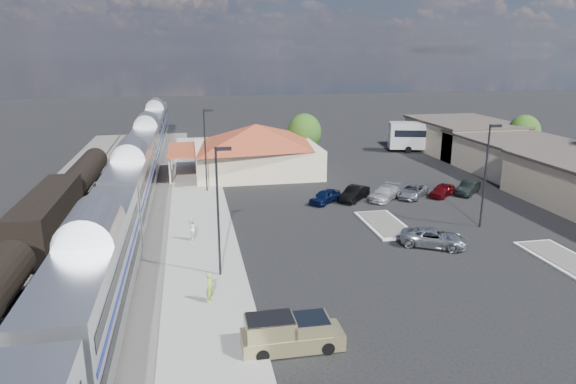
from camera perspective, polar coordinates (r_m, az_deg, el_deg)
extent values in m
plane|color=black|center=(43.16, 6.72, -4.87)|extent=(280.00, 280.00, 0.00)
cube|color=#4C4944|center=(49.52, -20.24, -2.99)|extent=(16.00, 100.00, 0.12)
cube|color=gray|center=(46.89, -9.70, -3.20)|extent=(5.50, 92.00, 0.18)
cube|color=silver|center=(30.27, -20.55, -8.67)|extent=(3.00, 20.00, 5.00)
cube|color=black|center=(31.45, -20.07, -13.26)|extent=(2.20, 16.00, 0.60)
cube|color=silver|center=(50.04, -16.86, 1.07)|extent=(3.00, 20.00, 5.00)
cube|color=black|center=(50.77, -16.62, -1.94)|extent=(2.20, 16.00, 0.60)
cube|color=silver|center=(70.53, -15.29, 5.23)|extent=(3.00, 20.00, 5.00)
cube|color=black|center=(71.05, -15.13, 3.05)|extent=(2.20, 16.00, 0.60)
cube|color=silver|center=(91.25, -14.42, 7.51)|extent=(3.00, 20.00, 5.00)
cube|color=black|center=(91.65, -14.31, 5.81)|extent=(2.20, 16.00, 0.60)
cube|color=black|center=(45.22, -25.11, -2.38)|extent=(2.80, 14.00, 3.60)
cube|color=black|center=(45.79, -24.84, -4.64)|extent=(2.20, 12.00, 0.60)
cylinder|color=black|center=(60.36, -21.62, 2.10)|extent=(2.80, 14.00, 2.80)
cube|color=black|center=(60.77, -21.45, 0.45)|extent=(2.20, 12.00, 0.60)
cube|color=beige|center=(64.36, -3.54, 3.67)|extent=(15.00, 12.00, 3.60)
pyramid|color=maroon|center=(63.80, -3.59, 6.40)|extent=(15.30, 12.24, 2.60)
cube|color=maroon|center=(63.56, -11.75, 4.61)|extent=(3.20, 9.60, 0.25)
cube|color=#C6B28C|center=(70.76, 24.32, 3.57)|extent=(12.00, 18.00, 4.00)
cube|color=#3F3833|center=(70.40, 24.51, 5.28)|extent=(12.40, 18.40, 0.30)
cube|color=#C6B28C|center=(82.33, 18.81, 5.79)|extent=(12.00, 16.00, 4.50)
cube|color=#3F3833|center=(81.99, 18.96, 7.44)|extent=(12.40, 16.40, 0.30)
cube|color=silver|center=(46.21, 10.72, -3.55)|extent=(3.30, 7.50, 0.15)
cube|color=#4C4944|center=(46.18, 10.73, -3.45)|extent=(2.70, 6.90, 0.10)
cube|color=silver|center=(43.10, 28.31, -6.62)|extent=(3.30, 7.50, 0.15)
cube|color=#4C4944|center=(43.07, 28.32, -6.52)|extent=(2.70, 6.90, 0.10)
cylinder|color=black|center=(34.15, -7.78, -2.44)|extent=(0.16, 0.16, 9.00)
cube|color=black|center=(33.11, -7.18, 4.78)|extent=(1.00, 0.25, 0.22)
cylinder|color=black|center=(55.49, -9.17, 4.45)|extent=(0.16, 0.16, 9.00)
cube|color=black|center=(54.86, -8.84, 8.93)|extent=(1.00, 0.25, 0.22)
cylinder|color=black|center=(46.86, 21.04, 1.57)|extent=(0.16, 0.16, 9.00)
cube|color=black|center=(46.35, 22.09, 6.82)|extent=(1.00, 0.25, 0.22)
cylinder|color=#382314|center=(80.73, 24.55, 4.34)|extent=(0.30, 0.30, 2.55)
ellipsoid|color=#1D3F12|center=(80.35, 24.75, 6.08)|extent=(4.41, 4.41, 4.87)
cylinder|color=#382314|center=(71.54, 1.81, 4.53)|extent=(0.30, 0.30, 2.73)
ellipsoid|color=#1D3F12|center=(71.08, 1.83, 6.65)|extent=(4.71, 4.71, 5.21)
cube|color=tan|center=(27.53, 0.47, -16.06)|extent=(5.23, 1.90, 0.86)
cube|color=tan|center=(27.19, 0.48, -14.86)|extent=(1.99, 1.81, 0.90)
cube|color=tan|center=(27.14, 0.48, -14.69)|extent=(2.51, 1.81, 1.05)
cylinder|color=black|center=(27.26, 4.45, -16.91)|extent=(0.68, 0.27, 0.68)
cylinder|color=black|center=(28.67, 3.52, -15.12)|extent=(0.68, 0.27, 0.68)
cylinder|color=black|center=(26.68, -2.84, -17.67)|extent=(0.68, 0.27, 0.68)
cylinder|color=black|center=(28.12, -3.36, -15.79)|extent=(0.68, 0.27, 0.68)
imported|color=#A4A8AC|center=(42.02, 15.92, -4.91)|extent=(5.64, 4.61, 1.43)
cube|color=silver|center=(81.20, 16.04, 6.04)|extent=(14.06, 6.34, 3.90)
cube|color=black|center=(81.13, 16.06, 6.37)|extent=(13.01, 6.10, 1.03)
cylinder|color=black|center=(81.42, 19.45, 4.39)|extent=(1.08, 0.59, 1.03)
cylinder|color=black|center=(83.96, 18.97, 4.75)|extent=(1.08, 0.59, 1.03)
cylinder|color=black|center=(79.44, 13.22, 4.61)|extent=(1.08, 0.59, 1.03)
cylinder|color=black|center=(82.04, 12.92, 4.96)|extent=(1.08, 0.59, 1.03)
imported|color=#97B939|center=(31.82, -8.66, -10.42)|extent=(0.64, 0.79, 1.88)
imported|color=white|center=(41.78, -10.79, -4.09)|extent=(0.81, 0.99, 1.90)
imported|color=#0E1B46|center=(51.92, 4.13, -0.48)|extent=(4.11, 3.94, 1.39)
imported|color=black|center=(53.09, 7.38, -0.16)|extent=(4.20, 4.34, 1.48)
imported|color=silver|center=(53.90, 10.71, -0.11)|extent=(4.70, 4.81, 1.39)
imported|color=gray|center=(55.42, 13.68, 0.11)|extent=(4.85, 4.97, 1.32)
imported|color=maroon|center=(56.55, 16.75, 0.20)|extent=(4.02, 3.75, 1.34)
imported|color=black|center=(58.33, 19.41, 0.46)|extent=(4.10, 4.07, 1.41)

